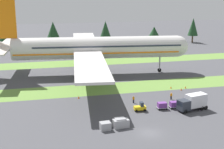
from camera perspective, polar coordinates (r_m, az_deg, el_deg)
ground_plane at (r=63.78m, az=6.40°, el=-9.82°), size 400.00×400.00×0.00m
grass_strip_near at (r=90.32m, az=0.17°, el=-2.31°), size 320.00×10.42×0.01m
grass_strip_far at (r=121.49m, az=-3.41°, el=2.08°), size 320.00×10.42×0.01m
airliner at (r=103.72m, az=-3.50°, el=4.55°), size 61.12×75.56×22.95m
baggage_tug at (r=74.09m, az=4.80°, el=-5.55°), size 2.63×1.37×1.97m
cargo_dolly_lead at (r=75.57m, az=8.47°, el=-5.17°), size 2.24×1.56×1.55m
cargo_dolly_second at (r=76.58m, az=10.52°, el=-4.99°), size 2.24×1.56×1.55m
cargo_dolly_third at (r=77.68m, az=12.51°, el=-4.81°), size 2.24×1.56×1.55m
catering_truck at (r=75.86m, az=13.51°, el=-4.52°), size 7.29×3.81×3.58m
ground_crew_marshaller at (r=78.85m, az=3.67°, el=-4.17°), size 0.39×0.46×1.74m
ground_crew_loader at (r=82.32m, az=9.99°, el=-3.55°), size 0.56×0.36×1.74m
uld_container_0 at (r=65.34m, az=1.07°, el=-8.33°), size 2.19×1.85×1.64m
uld_container_1 at (r=64.44m, az=-1.15°, el=-8.72°), size 2.12×1.76×1.52m
uld_container_2 at (r=65.68m, az=1.39°, el=-8.13°), size 2.10×1.72×1.80m
uld_container_3 at (r=65.76m, az=1.95°, el=-8.22°), size 2.12×1.75×1.55m
taxiway_marker_0 at (r=92.21m, az=12.34°, el=-2.10°), size 0.44×0.44×0.62m
taxiway_marker_1 at (r=91.41m, az=9.96°, el=-2.14°), size 0.44×0.44×0.59m
taxiway_marker_2 at (r=90.18m, az=11.65°, el=-2.44°), size 0.44×0.44×0.65m
taxiway_marker_3 at (r=82.35m, az=-5.67°, el=-3.87°), size 0.44×0.44×0.59m
distant_tree_line at (r=152.23m, az=-6.00°, el=7.25°), size 159.19×11.06×12.16m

